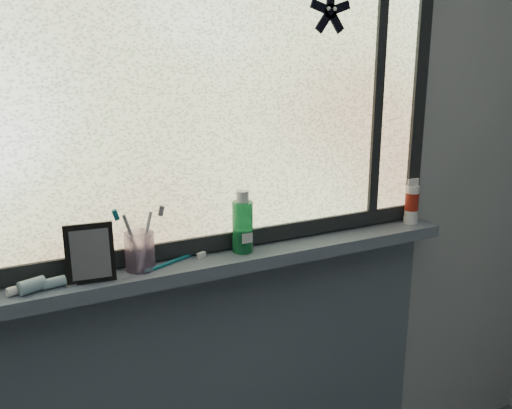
{
  "coord_description": "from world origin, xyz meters",
  "views": [
    {
      "loc": [
        -0.61,
        -0.23,
        1.62
      ],
      "look_at": [
        0.04,
        1.05,
        1.22
      ],
      "focal_mm": 40.0,
      "sensor_mm": 36.0,
      "label": 1
    }
  ],
  "objects": [
    {
      "name": "sill_apron",
      "position": [
        0.0,
        1.29,
        0.49
      ],
      "size": [
        1.62,
        0.02,
        0.98
      ],
      "primitive_type": "cube",
      "color": "#525D6D",
      "rests_on": "floor"
    },
    {
      "name": "frame_right",
      "position": [
        0.78,
        1.28,
        1.53
      ],
      "size": [
        0.05,
        0.03,
        1.1
      ],
      "primitive_type": "cube",
      "color": "black",
      "rests_on": "wall_back"
    },
    {
      "name": "starfish_sticker",
      "position": [
        0.4,
        1.27,
        1.72
      ],
      "size": [
        0.15,
        0.02,
        0.15
      ],
      "primitive_type": null,
      "color": "black",
      "rests_on": "window_pane"
    },
    {
      "name": "cream_tube",
      "position": [
        0.74,
        1.23,
        1.1
      ],
      "size": [
        0.06,
        0.06,
        0.11
      ],
      "primitive_type": "cylinder",
      "rotation": [
        0.0,
        0.0,
        0.29
      ],
      "color": "silver",
      "rests_on": "windowsill"
    },
    {
      "name": "mouthwash_bottle",
      "position": [
        0.09,
        1.24,
        1.11
      ],
      "size": [
        0.08,
        0.08,
        0.16
      ],
      "primitive_type": "cylinder",
      "rotation": [
        0.0,
        0.0,
        -0.26
      ],
      "color": "#1B8E47",
      "rests_on": "windowsill"
    },
    {
      "name": "frame_bottom",
      "position": [
        0.0,
        1.28,
        1.05
      ],
      "size": [
        1.6,
        0.03,
        0.05
      ],
      "primitive_type": "cube",
      "color": "black",
      "rests_on": "windowsill"
    },
    {
      "name": "window_pane",
      "position": [
        0.0,
        1.28,
        1.53
      ],
      "size": [
        1.5,
        0.01,
        1.0
      ],
      "primitive_type": "cube",
      "color": "silver",
      "rests_on": "wall_back"
    },
    {
      "name": "frame_mullion",
      "position": [
        0.6,
        1.28,
        1.53
      ],
      "size": [
        0.03,
        0.03,
        1.0
      ],
      "primitive_type": "cube",
      "color": "black",
      "rests_on": "wall_back"
    },
    {
      "name": "toothpaste_tube",
      "position": [
        -0.49,
        1.21,
        1.04
      ],
      "size": [
        0.21,
        0.09,
        0.04
      ],
      "primitive_type": null,
      "rotation": [
        0.0,
        0.0,
        0.26
      ],
      "color": "silver",
      "rests_on": "windowsill"
    },
    {
      "name": "vanity_mirror",
      "position": [
        -0.37,
        1.22,
        1.1
      ],
      "size": [
        0.13,
        0.08,
        0.16
      ],
      "primitive_type": "cube",
      "rotation": [
        0.0,
        0.0,
        -0.12
      ],
      "color": "black",
      "rests_on": "windowsill"
    },
    {
      "name": "toothbrush_lying",
      "position": [
        -0.14,
        1.24,
        1.03
      ],
      "size": [
        0.21,
        0.11,
        0.01
      ],
      "primitive_type": null,
      "rotation": [
        0.0,
        0.0,
        0.42
      ],
      "color": "#0D6677",
      "rests_on": "windowsill"
    },
    {
      "name": "windowsill",
      "position": [
        0.0,
        1.23,
        1.0
      ],
      "size": [
        1.62,
        0.14,
        0.04
      ],
      "primitive_type": "cube",
      "color": "#525D6D",
      "rests_on": "wall_back"
    },
    {
      "name": "wall_back",
      "position": [
        0.0,
        1.3,
        1.25
      ],
      "size": [
        3.0,
        0.01,
        2.5
      ],
      "primitive_type": "cube",
      "color": "#9EA3A8",
      "rests_on": "ground"
    },
    {
      "name": "toothbrush_cup",
      "position": [
        -0.23,
        1.24,
        1.07
      ],
      "size": [
        0.1,
        0.1,
        0.11
      ],
      "primitive_type": "cylinder",
      "rotation": [
        0.0,
        0.0,
        -0.21
      ],
      "color": "#B48FBE",
      "rests_on": "windowsill"
    }
  ]
}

